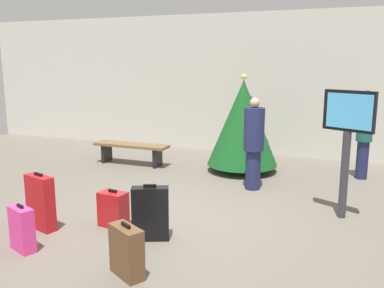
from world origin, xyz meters
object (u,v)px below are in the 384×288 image
(suitcase_0, at_px, (127,251))
(suitcase_1, at_px, (40,202))
(suitcase_3, at_px, (22,229))
(traveller_1, at_px, (364,132))
(suitcase_4, at_px, (150,213))
(waiting_bench, at_px, (131,148))
(flight_info_kiosk, at_px, (348,132))
(suitcase_2, at_px, (113,209))
(holiday_tree, at_px, (243,123))
(traveller_0, at_px, (254,142))

(suitcase_0, xyz_separation_m, suitcase_1, (-1.79, 0.71, 0.10))
(suitcase_1, xyz_separation_m, suitcase_3, (0.26, -0.63, -0.11))
(traveller_1, distance_m, suitcase_4, 4.96)
(waiting_bench, relative_size, suitcase_0, 2.89)
(flight_info_kiosk, height_order, suitcase_3, flight_info_kiosk)
(flight_info_kiosk, bearing_deg, suitcase_2, -152.92)
(waiting_bench, distance_m, suitcase_4, 4.18)
(suitcase_4, bearing_deg, suitcase_3, -146.83)
(suitcase_1, height_order, suitcase_3, suitcase_1)
(suitcase_0, bearing_deg, holiday_tree, 89.48)
(traveller_1, bearing_deg, suitcase_4, -122.24)
(flight_info_kiosk, bearing_deg, suitcase_0, -128.21)
(holiday_tree, height_order, suitcase_4, holiday_tree)
(flight_info_kiosk, height_order, suitcase_2, flight_info_kiosk)
(waiting_bench, bearing_deg, suitcase_2, -64.49)
(suitcase_4, bearing_deg, holiday_tree, 86.51)
(flight_info_kiosk, height_order, suitcase_4, flight_info_kiosk)
(waiting_bench, distance_m, suitcase_0, 5.10)
(suitcase_3, bearing_deg, holiday_tree, 71.57)
(flight_info_kiosk, height_order, waiting_bench, flight_info_kiosk)
(suitcase_4, bearing_deg, waiting_bench, 123.00)
(traveller_0, distance_m, suitcase_2, 2.93)
(suitcase_3, bearing_deg, suitcase_1, 111.98)
(traveller_0, bearing_deg, traveller_1, 38.20)
(holiday_tree, height_order, traveller_1, holiday_tree)
(flight_info_kiosk, distance_m, suitcase_1, 4.52)
(flight_info_kiosk, distance_m, suitcase_0, 3.62)
(flight_info_kiosk, height_order, traveller_1, flight_info_kiosk)
(traveller_0, xyz_separation_m, suitcase_0, (-0.55, -3.64, -0.60))
(suitcase_2, bearing_deg, suitcase_1, -152.60)
(holiday_tree, height_order, waiting_bench, holiday_tree)
(holiday_tree, height_order, suitcase_1, holiday_tree)
(holiday_tree, distance_m, waiting_bench, 2.63)
(holiday_tree, bearing_deg, suitcase_4, -93.49)
(holiday_tree, xyz_separation_m, flight_info_kiosk, (2.10, -2.08, 0.27))
(suitcase_1, bearing_deg, flight_info_kiosk, 27.15)
(holiday_tree, height_order, flight_info_kiosk, holiday_tree)
(traveller_0, bearing_deg, suitcase_3, -120.35)
(suitcase_1, bearing_deg, suitcase_0, -21.58)
(suitcase_1, xyz_separation_m, suitcase_4, (1.60, 0.24, -0.03))
(holiday_tree, relative_size, suitcase_4, 2.73)
(traveller_0, distance_m, suitcase_3, 4.17)
(holiday_tree, xyz_separation_m, waiting_bench, (-2.51, -0.35, -0.68))
(waiting_bench, xyz_separation_m, suitcase_4, (2.28, -3.51, -0.01))
(suitcase_1, distance_m, suitcase_2, 1.01)
(suitcase_3, bearing_deg, suitcase_2, 59.93)
(suitcase_2, relative_size, suitcase_4, 0.71)
(traveller_1, height_order, suitcase_4, traveller_1)
(traveller_1, bearing_deg, suitcase_3, -128.20)
(waiting_bench, relative_size, traveller_0, 1.04)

